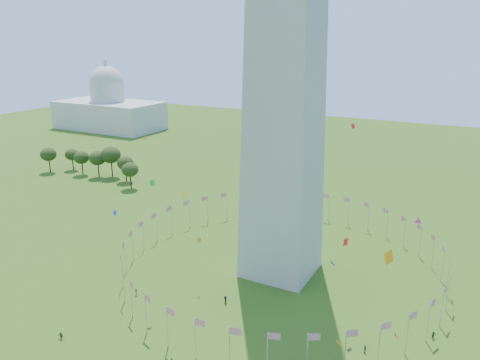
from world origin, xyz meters
The scene contains 4 objects.
flag_ring centered at (0.00, 50.00, 4.50)m, with size 80.24×80.24×9.00m.
capitol_building centered at (-180.00, 180.00, 23.00)m, with size 70.00×35.00×46.00m, color beige, non-canonical shape.
kites_aloft centered at (18.05, 24.08, 20.16)m, with size 118.99×68.51×35.14m.
tree_line_west centered at (-104.35, 91.23, 5.67)m, with size 55.31×16.42×13.29m.
Camera 1 is at (42.51, -51.90, 58.27)m, focal length 35.00 mm.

